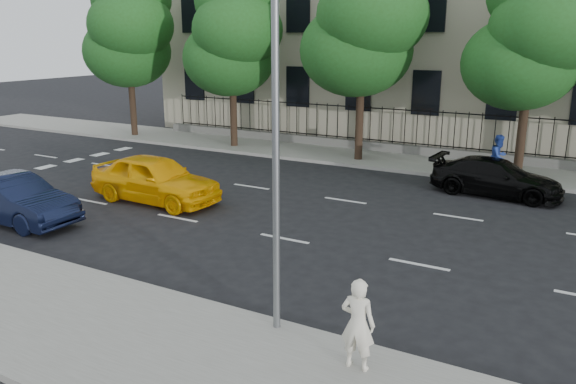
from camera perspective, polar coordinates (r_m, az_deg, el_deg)
name	(u,v)px	position (r m, az deg, el deg)	size (l,w,h in m)	color
ground	(237,269)	(14.50, -5.21, -7.77)	(120.00, 120.00, 0.00)	black
near_sidewalk	(122,337)	(11.72, -16.50, -13.96)	(60.00, 4.00, 0.15)	gray
far_sidewalk	(405,162)	(26.70, 11.76, 3.03)	(60.00, 4.00, 0.15)	gray
lane_markings	(318,218)	(18.36, 3.07, -2.60)	(49.60, 4.62, 0.01)	silver
crosswalk	(30,171)	(27.19, -24.72, 1.99)	(0.50, 12.10, 0.01)	silver
iron_fence	(416,144)	(28.19, 12.87, 4.81)	(30.00, 0.50, 2.20)	slate
street_light	(290,69)	(10.51, 0.19, 12.41)	(0.25, 3.32, 8.05)	slate
tree_a	(130,28)	(33.83, -15.79, 15.70)	(5.71, 5.31, 9.39)	#382619
tree_b	(234,33)	(29.41, -5.53, 15.74)	(5.53, 5.12, 8.97)	#382619
tree_c	(365,20)	(26.14, 7.84, 16.94)	(5.89, 5.50, 9.80)	#382619
tree_d	(535,33)	(24.47, 23.76, 14.58)	(5.34, 4.94, 8.84)	#382619
yellow_taxi	(155,179)	(20.44, -13.34, 1.32)	(1.99, 4.95, 1.69)	#FFB206
navy_sedan	(14,200)	(19.67, -26.10, -0.70)	(1.60, 4.58, 1.51)	black
black_sedan	(496,177)	(22.11, 20.38, 1.40)	(1.91, 4.71, 1.37)	black
woman_near	(358,324)	(9.91, 7.11, -13.16)	(0.61, 0.40, 1.67)	white
pedestrian_far	(499,157)	(24.06, 20.62, 3.36)	(0.87, 0.68, 1.79)	#253F99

